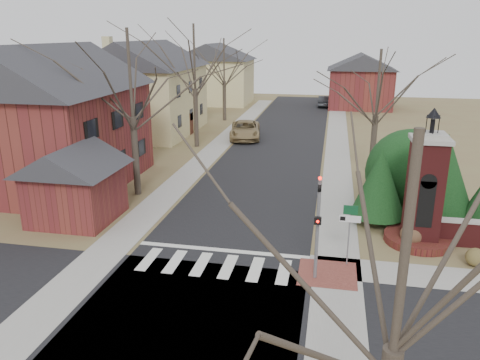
% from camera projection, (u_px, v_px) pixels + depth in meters
% --- Properties ---
extents(ground, '(120.00, 120.00, 0.00)m').
position_uv_depth(ground, '(210.00, 275.00, 19.44)').
color(ground, brown).
rests_on(ground, ground).
extents(main_street, '(8.00, 70.00, 0.01)m').
position_uv_depth(main_street, '(276.00, 150.00, 40.01)').
color(main_street, black).
rests_on(main_street, ground).
extents(cross_street, '(120.00, 8.00, 0.01)m').
position_uv_depth(cross_street, '(188.00, 315.00, 16.64)').
color(cross_street, black).
rests_on(cross_street, ground).
extents(crosswalk_zone, '(8.00, 2.20, 0.02)m').
position_uv_depth(crosswalk_zone, '(215.00, 265.00, 20.19)').
color(crosswalk_zone, silver).
rests_on(crosswalk_zone, ground).
extents(stop_bar, '(8.00, 0.35, 0.02)m').
position_uv_depth(stop_bar, '(223.00, 250.00, 21.59)').
color(stop_bar, silver).
rests_on(stop_bar, ground).
extents(sidewalk_right_main, '(2.00, 60.00, 0.02)m').
position_uv_depth(sidewalk_right_main, '(337.00, 153.00, 39.04)').
color(sidewalk_right_main, gray).
rests_on(sidewalk_right_main, ground).
extents(sidewalk_left, '(2.00, 60.00, 0.02)m').
position_uv_depth(sidewalk_left, '(217.00, 147.00, 40.98)').
color(sidewalk_left, gray).
rests_on(sidewalk_left, ground).
extents(curb_apron, '(2.40, 2.40, 0.02)m').
position_uv_depth(curb_apron, '(327.00, 274.00, 19.48)').
color(curb_apron, brown).
rests_on(curb_apron, ground).
extents(traffic_signal_pole, '(0.28, 0.41, 4.50)m').
position_uv_depth(traffic_signal_pole, '(318.00, 220.00, 18.40)').
color(traffic_signal_pole, slate).
rests_on(traffic_signal_pole, ground).
extents(sign_post, '(0.90, 0.07, 2.75)m').
position_uv_depth(sign_post, '(350.00, 223.00, 19.67)').
color(sign_post, slate).
rests_on(sign_post, ground).
extents(brick_gate_monument, '(3.20, 3.20, 6.47)m').
position_uv_depth(brick_gate_monument, '(423.00, 200.00, 21.78)').
color(brick_gate_monument, '#5A1A1A').
rests_on(brick_gate_monument, ground).
extents(house_brick_left, '(9.80, 11.80, 9.42)m').
position_uv_depth(house_brick_left, '(51.00, 114.00, 29.81)').
color(house_brick_left, maroon).
rests_on(house_brick_left, ground).
extents(house_stucco_left, '(9.80, 12.80, 9.28)m').
position_uv_depth(house_stucco_left, '(146.00, 86.00, 45.81)').
color(house_stucco_left, beige).
rests_on(house_stucco_left, ground).
extents(garage_left, '(4.80, 4.80, 4.29)m').
position_uv_depth(garage_left, '(74.00, 180.00, 24.55)').
color(garage_left, maroon).
rests_on(garage_left, ground).
extents(house_distant_left, '(10.80, 8.80, 8.53)m').
position_uv_depth(house_distant_left, '(214.00, 73.00, 65.27)').
color(house_distant_left, beige).
rests_on(house_distant_left, ground).
extents(house_distant_right, '(8.80, 8.80, 7.30)m').
position_uv_depth(house_distant_right, '(361.00, 80.00, 61.73)').
color(house_distant_right, maroon).
rests_on(house_distant_right, ground).
extents(evergreen_near, '(2.80, 2.80, 4.10)m').
position_uv_depth(evergreen_near, '(380.00, 182.00, 23.95)').
color(evergreen_near, '#473D33').
rests_on(evergreen_near, ground).
extents(evergreen_mid, '(3.40, 3.40, 4.70)m').
position_uv_depth(evergreen_mid, '(444.00, 173.00, 24.37)').
color(evergreen_mid, '#473D33').
rests_on(evergreen_mid, ground).
extents(evergreen_mass, '(4.80, 4.80, 4.80)m').
position_uv_depth(evergreen_mass, '(410.00, 169.00, 25.92)').
color(evergreen_mass, black).
rests_on(evergreen_mass, ground).
extents(bare_tree_0, '(8.05, 8.05, 11.15)m').
position_uv_depth(bare_tree_0, '(129.00, 67.00, 26.84)').
color(bare_tree_0, '#473D33').
rests_on(bare_tree_0, ground).
extents(bare_tree_1, '(8.40, 8.40, 11.64)m').
position_uv_depth(bare_tree_1, '(194.00, 52.00, 38.89)').
color(bare_tree_1, '#473D33').
rests_on(bare_tree_1, ground).
extents(bare_tree_2, '(7.35, 7.35, 10.19)m').
position_uv_depth(bare_tree_2, '(224.00, 57.00, 51.44)').
color(bare_tree_2, '#473D33').
rests_on(bare_tree_2, ground).
extents(bare_tree_3, '(7.00, 7.00, 9.70)m').
position_uv_depth(bare_tree_3, '(379.00, 79.00, 30.99)').
color(bare_tree_3, '#473D33').
rests_on(bare_tree_3, ground).
extents(bare_tree_4, '(6.65, 6.65, 9.21)m').
position_uv_depth(bare_tree_4, '(407.00, 233.00, 7.99)').
color(bare_tree_4, '#473D33').
rests_on(bare_tree_4, ground).
extents(pickup_truck, '(3.59, 6.25, 1.64)m').
position_uv_depth(pickup_truck, '(245.00, 130.00, 44.10)').
color(pickup_truck, '#988053').
rests_on(pickup_truck, ground).
extents(distant_car, '(1.58, 4.39, 1.44)m').
position_uv_depth(distant_car, '(324.00, 101.00, 63.21)').
color(distant_car, '#2E3135').
rests_on(distant_car, ground).
extents(dry_shrub_left, '(1.06, 1.06, 1.06)m').
position_uv_depth(dry_shrub_left, '(411.00, 235.00, 21.98)').
color(dry_shrub_left, brown).
rests_on(dry_shrub_left, ground).
extents(dry_shrub_right, '(0.80, 0.80, 0.80)m').
position_uv_depth(dry_shrub_right, '(475.00, 257.00, 20.08)').
color(dry_shrub_right, brown).
rests_on(dry_shrub_right, ground).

